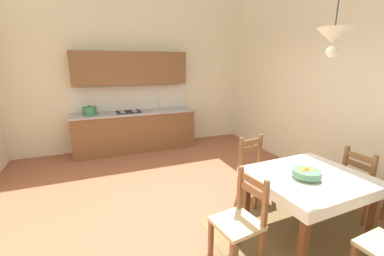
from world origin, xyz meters
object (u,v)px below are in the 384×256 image
kitchen_cabinetry (134,113)px  dining_table (309,186)px  dining_chair_kitchen_side (256,171)px  dining_chair_tv_side (240,221)px  dining_chair_window_side (362,185)px  fruit_bowl (307,173)px  pendant_lamp (334,37)px

kitchen_cabinetry → dining_table: bearing=-71.0°
dining_chair_kitchen_side → dining_chair_tv_side: same height
kitchen_cabinetry → dining_table: kitchen_cabinetry is taller
dining_chair_window_side → fruit_bowl: bearing=-177.5°
kitchen_cabinetry → fruit_bowl: kitchen_cabinetry is taller
fruit_bowl → pendant_lamp: bearing=-63.0°
pendant_lamp → fruit_bowl: bearing=117.0°
kitchen_cabinetry → dining_table: (1.30, -3.78, -0.23)m
dining_chair_kitchen_side → pendant_lamp: bearing=-90.4°
dining_chair_window_side → fruit_bowl: 1.11m
dining_chair_tv_side → dining_chair_window_side: bearing=1.6°
kitchen_cabinetry → fruit_bowl: 4.00m
pendant_lamp → kitchen_cabinetry: bearing=107.7°
kitchen_cabinetry → dining_chair_tv_side: 3.87m
dining_table → dining_chair_window_side: bearing=0.4°
dining_chair_kitchen_side → pendant_lamp: size_ratio=1.16×
dining_chair_kitchen_side → pendant_lamp: 2.02m
dining_table → dining_chair_window_side: (0.95, 0.01, -0.18)m
fruit_bowl → dining_table: bearing=21.5°
dining_chair_window_side → pendant_lamp: size_ratio=1.16×
dining_chair_window_side → dining_chair_tv_side: (-1.87, -0.05, 0.00)m
pendant_lamp → dining_chair_tv_side: bearing=175.4°
dining_chair_window_side → kitchen_cabinetry: bearing=120.8°
kitchen_cabinetry → fruit_bowl: size_ratio=8.98×
kitchen_cabinetry → pendant_lamp: 4.30m
kitchen_cabinetry → dining_chair_window_side: 4.41m
dining_table → pendant_lamp: pendant_lamp is taller
dining_chair_tv_side → fruit_bowl: size_ratio=3.10×
dining_chair_window_side → dining_chair_kitchen_side: same height
dining_table → dining_chair_window_side: 0.97m
dining_chair_window_side → dining_chair_kitchen_side: size_ratio=1.00×
kitchen_cabinetry → dining_chair_window_side: kitchen_cabinetry is taller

